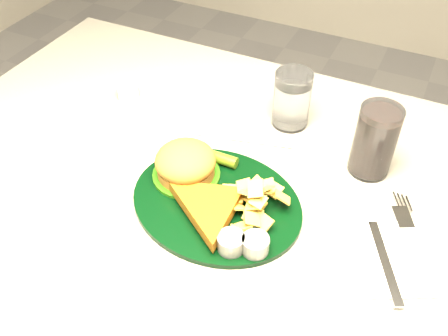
# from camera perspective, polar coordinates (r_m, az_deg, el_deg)

# --- Properties ---
(table) EXTENTS (1.20, 0.80, 0.75)m
(table) POSITION_cam_1_polar(r_m,az_deg,el_deg) (1.14, 0.69, -15.47)
(table) COLOR gray
(table) RESTS_ON ground
(dinner_plate) EXTENTS (0.32, 0.28, 0.07)m
(dinner_plate) POSITION_cam_1_polar(r_m,az_deg,el_deg) (0.79, -0.89, -2.57)
(dinner_plate) COLOR black
(dinner_plate) RESTS_ON table
(water_glass) EXTENTS (0.09, 0.09, 0.11)m
(water_glass) POSITION_cam_1_polar(r_m,az_deg,el_deg) (0.95, 7.76, 7.80)
(water_glass) COLOR silver
(water_glass) RESTS_ON table
(cola_glass) EXTENTS (0.08, 0.08, 0.13)m
(cola_glass) POSITION_cam_1_polar(r_m,az_deg,el_deg) (0.87, 16.86, 2.97)
(cola_glass) COLOR black
(cola_glass) RESTS_ON table
(fork_napkin) EXTENTS (0.22, 0.24, 0.01)m
(fork_napkin) POSITION_cam_1_polar(r_m,az_deg,el_deg) (0.78, 18.07, -9.53)
(fork_napkin) COLOR silver
(fork_napkin) RESTS_ON table
(ramekin) EXTENTS (0.05, 0.05, 0.03)m
(ramekin) POSITION_cam_1_polar(r_m,az_deg,el_deg) (1.05, -10.90, 8.49)
(ramekin) COLOR white
(ramekin) RESTS_ON table
(wrapped_straw) EXTENTS (0.24, 0.13, 0.01)m
(wrapped_straw) POSITION_cam_1_polar(r_m,az_deg,el_deg) (0.93, 1.69, 3.36)
(wrapped_straw) COLOR white
(wrapped_straw) RESTS_ON table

